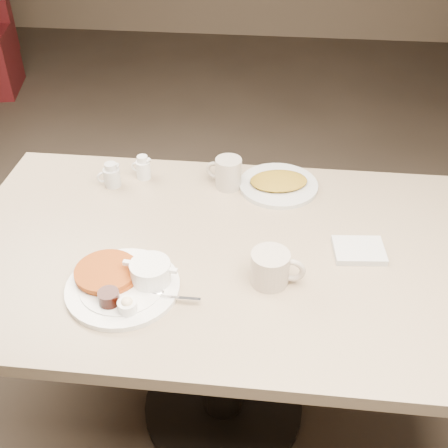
# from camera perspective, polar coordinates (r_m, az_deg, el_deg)

# --- Properties ---
(room) EXTENTS (7.04, 8.04, 2.84)m
(room) POSITION_cam_1_polar(r_m,az_deg,el_deg) (1.21, -0.11, 21.71)
(room) COLOR #4C3F33
(room) RESTS_ON ground
(diner_table) EXTENTS (1.50, 0.90, 0.75)m
(diner_table) POSITION_cam_1_polar(r_m,az_deg,el_deg) (1.64, -0.08, -7.10)
(diner_table) COLOR tan
(diner_table) RESTS_ON ground
(main_plate) EXTENTS (0.37, 0.33, 0.07)m
(main_plate) POSITION_cam_1_polar(r_m,az_deg,el_deg) (1.41, -10.18, -5.85)
(main_plate) COLOR white
(main_plate) RESTS_ON diner_table
(coffee_mug_near) EXTENTS (0.14, 0.11, 0.09)m
(coffee_mug_near) POSITION_cam_1_polar(r_m,az_deg,el_deg) (1.40, 4.96, -4.53)
(coffee_mug_near) COLOR #BBAD9E
(coffee_mug_near) RESTS_ON diner_table
(napkin) EXTENTS (0.15, 0.12, 0.02)m
(napkin) POSITION_cam_1_polar(r_m,az_deg,el_deg) (1.55, 13.84, -2.68)
(napkin) COLOR beige
(napkin) RESTS_ON diner_table
(coffee_mug_far) EXTENTS (0.13, 0.10, 0.10)m
(coffee_mug_far) POSITION_cam_1_polar(r_m,az_deg,el_deg) (1.74, 0.38, 5.32)
(coffee_mug_far) COLOR #B2A89A
(coffee_mug_far) RESTS_ON diner_table
(creamer_left) EXTENTS (0.08, 0.06, 0.08)m
(creamer_left) POSITION_cam_1_polar(r_m,az_deg,el_deg) (1.79, -11.61, 4.96)
(creamer_left) COLOR beige
(creamer_left) RESTS_ON diner_table
(creamer_right) EXTENTS (0.07, 0.06, 0.08)m
(creamer_right) POSITION_cam_1_polar(r_m,az_deg,el_deg) (1.82, -8.41, 5.79)
(creamer_right) COLOR silver
(creamer_right) RESTS_ON diner_table
(hash_plate) EXTENTS (0.30, 0.30, 0.04)m
(hash_plate) POSITION_cam_1_polar(r_m,az_deg,el_deg) (1.77, 5.68, 4.18)
(hash_plate) COLOR beige
(hash_plate) RESTS_ON diner_table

